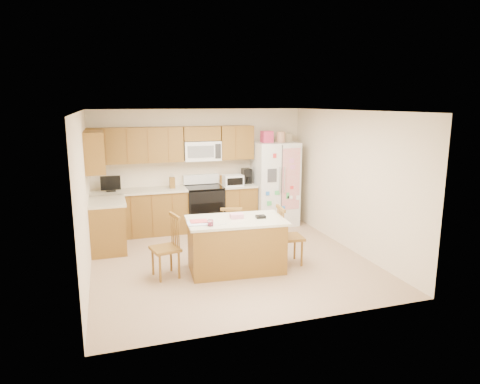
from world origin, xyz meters
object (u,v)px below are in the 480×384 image
object	(u,v)px
windsor_chair_left	(167,248)
windsor_chair_back	(231,233)
windsor_chair_right	(289,237)
refrigerator	(275,183)
island	(236,244)
stove	(204,207)

from	to	relation	value
windsor_chair_left	windsor_chair_back	xyz separation A→B (m)	(1.19, 0.57, -0.03)
windsor_chair_back	windsor_chair_right	world-z (taller)	windsor_chair_right
refrigerator	island	size ratio (longest dim) A/B	1.28
refrigerator	windsor_chair_left	world-z (taller)	refrigerator
island	windsor_chair_back	bearing A→B (deg)	80.55
windsor_chair_left	windsor_chair_back	size ratio (longest dim) A/B	1.08
refrigerator	windsor_chair_left	distance (m)	3.52
refrigerator	windsor_chair_back	bearing A→B (deg)	-131.64
stove	windsor_chair_left	world-z (taller)	stove
island	windsor_chair_left	world-z (taller)	windsor_chair_left
stove	windsor_chair_right	xyz separation A→B (m)	(0.89, -2.36, -0.01)
stove	windsor_chair_right	world-z (taller)	stove
windsor_chair_left	windsor_chair_right	size ratio (longest dim) A/B	0.99
island	windsor_chair_left	bearing A→B (deg)	176.73
windsor_chair_back	stove	bearing A→B (deg)	92.73
island	windsor_chair_left	xyz separation A→B (m)	(-1.08, 0.06, 0.03)
island	windsor_chair_right	size ratio (longest dim) A/B	1.63
windsor_chair_right	island	bearing A→B (deg)	180.00
island	refrigerator	bearing A→B (deg)	55.33
windsor_chair_back	windsor_chair_right	distance (m)	1.02
stove	island	bearing A→B (deg)	-90.52
refrigerator	stove	bearing A→B (deg)	177.70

